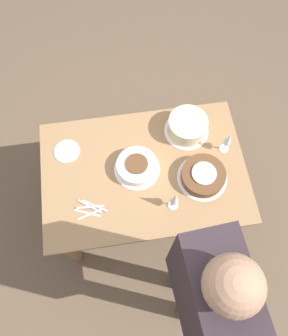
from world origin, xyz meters
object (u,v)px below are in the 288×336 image
(cake_center_white, at_px, (137,167))
(cake_back_decorated, at_px, (187,126))
(cake_front_chocolate, at_px, (203,176))
(person_cutting, at_px, (201,292))
(wine_glass_far, at_px, (175,199))
(wine_glass_near, at_px, (228,139))

(cake_center_white, relative_size, cake_back_decorated, 0.99)
(cake_front_chocolate, xyz_separation_m, cake_back_decorated, (-0.03, 0.35, 0.02))
(cake_center_white, relative_size, person_cutting, 0.17)
(cake_front_chocolate, relative_size, person_cutting, 0.18)
(cake_front_chocolate, distance_m, person_cutting, 0.74)
(wine_glass_far, bearing_deg, cake_center_white, 124.39)
(cake_center_white, bearing_deg, wine_glass_far, -55.61)
(cake_front_chocolate, bearing_deg, cake_center_white, 163.15)
(cake_center_white, xyz_separation_m, cake_front_chocolate, (0.40, -0.12, -0.00))
(cake_front_chocolate, bearing_deg, cake_back_decorated, 95.35)
(wine_glass_far, relative_size, person_cutting, 0.12)
(wine_glass_near, height_order, wine_glass_far, wine_glass_far)
(cake_front_chocolate, bearing_deg, wine_glass_far, -145.11)
(cake_center_white, height_order, wine_glass_far, wine_glass_far)
(wine_glass_near, bearing_deg, person_cutting, -114.47)
(cake_center_white, height_order, cake_front_chocolate, cake_center_white)
(cake_center_white, height_order, person_cutting, person_cutting)
(cake_front_chocolate, height_order, wine_glass_far, wine_glass_far)
(cake_back_decorated, distance_m, wine_glass_near, 0.28)
(cake_front_chocolate, relative_size, cake_back_decorated, 1.07)
(person_cutting, bearing_deg, cake_front_chocolate, -20.64)
(wine_glass_far, height_order, person_cutting, person_cutting)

